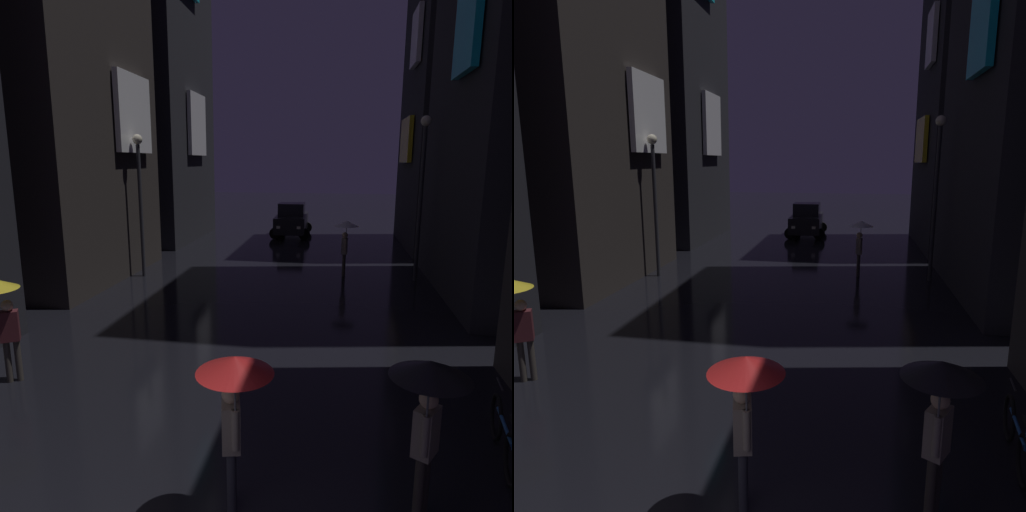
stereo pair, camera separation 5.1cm
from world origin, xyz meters
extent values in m
cube|color=#2D2826|center=(-7.50, 12.61, 8.95)|extent=(4.00, 7.22, 17.90)
cube|color=white|center=(-5.35, 13.75, 5.96)|extent=(0.20, 2.64, 2.78)
cube|color=white|center=(-5.35, 21.54, 6.15)|extent=(0.20, 2.60, 3.16)
cube|color=#19D8F2|center=(5.35, 11.20, 7.74)|extent=(0.20, 2.04, 2.34)
cube|color=#232328|center=(7.50, 21.68, 9.70)|extent=(4.00, 7.37, 19.39)
cube|color=yellow|center=(5.35, 21.38, 5.27)|extent=(0.20, 2.80, 2.13)
cube|color=white|center=(5.35, 20.23, 9.68)|extent=(0.20, 1.92, 2.39)
cylinder|color=#2D2D38|center=(0.92, 2.32, 0.42)|extent=(0.12, 0.12, 0.85)
cylinder|color=#2D2D38|center=(0.97, 2.15, 0.42)|extent=(0.12, 0.12, 0.85)
cube|color=gray|center=(0.94, 2.23, 1.15)|extent=(0.29, 0.38, 0.60)
sphere|color=beige|center=(0.94, 2.23, 1.56)|extent=(0.22, 0.22, 0.22)
cylinder|color=gray|center=(1.04, 2.07, 1.20)|extent=(0.09, 0.09, 0.50)
cylinder|color=slate|center=(1.04, 2.07, 1.53)|extent=(0.02, 0.02, 0.77)
cone|color=red|center=(1.04, 2.07, 2.02)|extent=(0.90, 0.90, 0.20)
cylinder|color=#38332D|center=(-3.97, 4.84, 0.42)|extent=(0.12, 0.12, 0.85)
cylinder|color=#38332D|center=(-4.13, 4.74, 0.42)|extent=(0.12, 0.12, 0.85)
cube|color=#4C1E23|center=(-4.05, 4.79, 1.15)|extent=(0.40, 0.36, 0.60)
sphere|color=beige|center=(-4.05, 4.79, 1.56)|extent=(0.22, 0.22, 0.22)
cylinder|color=#38332D|center=(3.28, 2.60, 0.42)|extent=(0.12, 0.12, 0.85)
cylinder|color=#38332D|center=(3.19, 2.44, 0.42)|extent=(0.12, 0.12, 0.85)
cube|color=gray|center=(3.24, 2.52, 1.15)|extent=(0.36, 0.40, 0.60)
sphere|color=beige|center=(3.24, 2.52, 1.56)|extent=(0.22, 0.22, 0.22)
cylinder|color=gray|center=(3.19, 2.34, 1.20)|extent=(0.09, 0.09, 0.50)
cylinder|color=slate|center=(3.19, 2.34, 1.53)|extent=(0.02, 0.02, 0.77)
cone|color=black|center=(3.19, 2.34, 2.02)|extent=(0.90, 0.90, 0.20)
cylinder|color=#38332D|center=(2.45, 14.64, 0.42)|extent=(0.12, 0.12, 0.85)
cylinder|color=#38332D|center=(2.44, 14.46, 0.42)|extent=(0.12, 0.12, 0.85)
cube|color=gray|center=(2.44, 14.55, 1.15)|extent=(0.24, 0.35, 0.60)
sphere|color=beige|center=(2.44, 14.55, 1.56)|extent=(0.22, 0.22, 0.22)
cylinder|color=gray|center=(2.48, 14.37, 1.20)|extent=(0.09, 0.09, 0.50)
cylinder|color=slate|center=(2.48, 14.37, 1.53)|extent=(0.02, 0.02, 0.77)
cone|color=silver|center=(2.48, 14.37, 2.02)|extent=(0.90, 0.90, 0.20)
torus|color=black|center=(4.68, 4.41, 0.36)|extent=(0.16, 0.72, 0.72)
torus|color=black|center=(4.52, 3.32, 0.36)|extent=(0.16, 0.72, 0.72)
cylinder|color=#1E59A5|center=(4.60, 3.86, 0.54)|extent=(0.19, 1.00, 0.05)
cylinder|color=black|center=(4.68, 4.41, 0.91)|extent=(0.09, 0.45, 0.03)
cube|color=black|center=(-0.45, 23.71, 0.77)|extent=(1.76, 4.12, 0.90)
cube|color=black|center=(-0.45, 23.71, 1.57)|extent=(1.47, 1.87, 0.70)
cylinder|color=black|center=(0.38, 22.39, 0.32)|extent=(0.64, 0.23, 0.64)
cylinder|color=black|center=(-1.24, 22.37, 0.32)|extent=(0.64, 0.23, 0.64)
cylinder|color=black|center=(0.34, 25.06, 0.32)|extent=(0.64, 0.23, 0.64)
cylinder|color=black|center=(-1.28, 25.03, 0.32)|extent=(0.64, 0.23, 0.64)
cube|color=white|center=(0.13, 21.65, 0.77)|extent=(0.20, 0.06, 0.14)
cube|color=white|center=(-0.97, 21.63, 0.77)|extent=(0.20, 0.06, 0.14)
cylinder|color=#2D2D33|center=(5.00, 14.28, 2.72)|extent=(0.14, 0.14, 5.44)
sphere|color=#F9EFCC|center=(5.00, 14.28, 5.62)|extent=(0.36, 0.36, 0.36)
cylinder|color=#2D2D33|center=(-5.00, 13.18, 2.43)|extent=(0.14, 0.14, 4.85)
sphere|color=#F9EFCC|center=(-5.00, 13.18, 5.03)|extent=(0.36, 0.36, 0.36)
camera|label=1|loc=(2.11, -2.59, 4.27)|focal=32.00mm
camera|label=2|loc=(2.16, -2.58, 4.27)|focal=32.00mm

